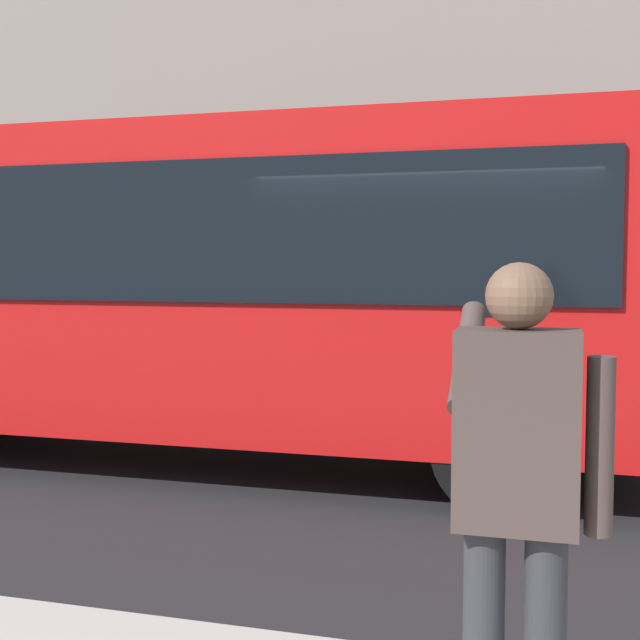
% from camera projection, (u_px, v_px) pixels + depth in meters
% --- Properties ---
extents(ground_plane, '(60.00, 60.00, 0.00)m').
position_uv_depth(ground_plane, '(439.00, 480.00, 7.17)').
color(ground_plane, '#232326').
extents(building_facade_far, '(28.00, 1.55, 12.00)m').
position_uv_depth(building_facade_far, '(503.00, 3.00, 13.29)').
color(building_facade_far, gray).
rests_on(building_facade_far, ground_plane).
extents(red_bus, '(9.05, 2.54, 3.08)m').
position_uv_depth(red_bus, '(184.00, 281.00, 7.91)').
color(red_bus, red).
rests_on(red_bus, ground_plane).
extents(pedestrian_photographer, '(0.53, 0.52, 1.70)m').
position_uv_depth(pedestrian_photographer, '(518.00, 477.00, 2.77)').
color(pedestrian_photographer, '#2D2D33').
rests_on(pedestrian_photographer, sidewalk_curb).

